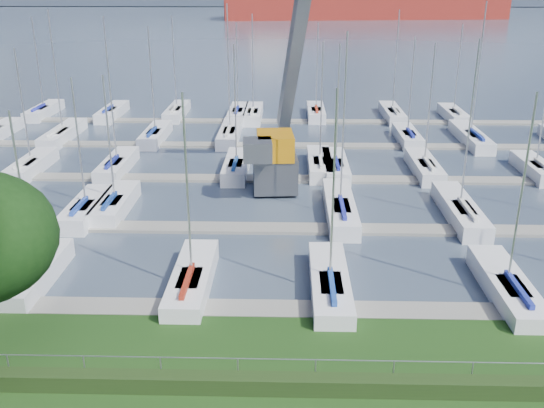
{
  "coord_description": "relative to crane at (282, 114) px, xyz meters",
  "views": [
    {
      "loc": [
        0.85,
        -19.57,
        15.05
      ],
      "look_at": [
        0.0,
        12.0,
        3.0
      ],
      "focal_mm": 40.0,
      "sensor_mm": 36.0,
      "label": 1
    }
  ],
  "objects": [
    {
      "name": "water",
      "position": [
        -0.38,
        235.51,
        -5.73
      ],
      "size": [
        800.0,
        540.0,
        0.2
      ],
      "primitive_type": "cube",
      "color": "#3F4C5D"
    },
    {
      "name": "docks",
      "position": [
        -0.38,
        1.51,
        -5.55
      ],
      "size": [
        90.0,
        41.6,
        0.25
      ],
      "color": "slate",
      "rests_on": "water"
    },
    {
      "name": "crane",
      "position": [
        0.0,
        0.0,
        0.0
      ],
      "size": [
        5.99,
        13.23,
        22.35
      ],
      "rotation": [
        0.0,
        0.0,
        0.08
      ],
      "color": "#575A5F",
      "rests_on": "water"
    },
    {
      "name": "sailboat_fleet",
      "position": [
        -1.65,
        4.16,
        -0.02
      ],
      "size": [
        75.12,
        49.22,
        13.71
      ],
      "color": "navy",
      "rests_on": "water"
    },
    {
      "name": "fence",
      "position": [
        -0.38,
        -24.49,
        -4.13
      ],
      "size": [
        80.0,
        0.04,
        0.04
      ],
      "primitive_type": "cylinder",
      "rotation": [
        0.0,
        1.57,
        0.0
      ],
      "color": "#92949A",
      "rests_on": "grass"
    },
    {
      "name": "cargo_ship_mid",
      "position": [
        23.24,
        185.53,
        -1.8
      ],
      "size": [
        102.38,
        29.2,
        21.5
      ],
      "rotation": [
        0.0,
        0.0,
        0.11
      ],
      "color": "maroon",
      "rests_on": "water"
    },
    {
      "name": "hedge",
      "position": [
        -0.38,
        -24.89,
        -4.98
      ],
      "size": [
        80.0,
        0.7,
        0.7
      ],
      "primitive_type": "cube",
      "color": "#203513",
      "rests_on": "grass"
    }
  ]
}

